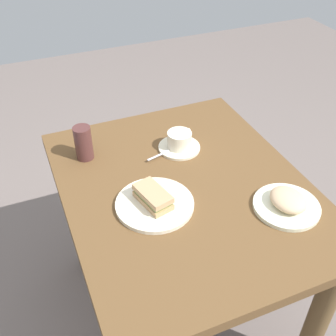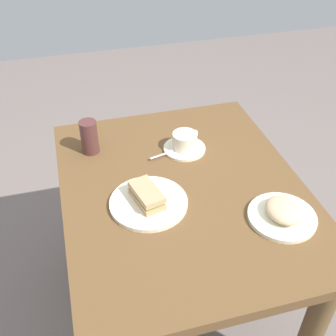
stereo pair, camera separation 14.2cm
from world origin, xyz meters
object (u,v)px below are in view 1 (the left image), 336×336
spoon (162,154)px  coffee_saucer (179,147)px  coffee_cup (180,139)px  drinking_glass (83,143)px  sandwich_front (153,197)px  dining_table (184,215)px  sandwich_plate (155,204)px  side_plate (286,206)px

spoon → coffee_saucer: bearing=-75.1°
coffee_cup → drinking_glass: size_ratio=0.86×
sandwich_front → coffee_cup: (0.26, -0.21, 0.00)m
dining_table → coffee_cup: bearing=-18.3°
coffee_cup → drinking_glass: bearing=76.7°
sandwich_plate → coffee_cup: coffee_cup is taller
sandwich_front → drinking_glass: size_ratio=1.13×
coffee_saucer → drinking_glass: size_ratio=1.23×
sandwich_plate → spoon: spoon is taller
dining_table → sandwich_front: (-0.05, 0.14, 0.18)m
sandwich_plate → coffee_cup: size_ratio=2.27×
sandwich_plate → drinking_glass: (0.34, 0.14, 0.06)m
sandwich_plate → side_plate: bearing=-113.9°
side_plate → drinking_glass: 0.74m
spoon → drinking_glass: (0.10, 0.26, 0.05)m
sandwich_front → drinking_glass: 0.37m
sandwich_front → coffee_cup: bearing=-38.7°
coffee_cup → dining_table: bearing=161.7°
sandwich_plate → drinking_glass: 0.37m
coffee_cup → drinking_glass: (0.08, 0.34, 0.02)m
sandwich_plate → spoon: 0.27m
coffee_saucer → drinking_glass: drinking_glass is taller
sandwich_plate → coffee_saucer: bearing=-37.7°
dining_table → sandwich_front: sandwich_front is taller
dining_table → side_plate: side_plate is taller
dining_table → drinking_glass: drinking_glass is taller
dining_table → side_plate: bearing=-131.3°
dining_table → sandwich_front: 0.23m
sandwich_plate → coffee_cup: (0.26, -0.20, 0.04)m
coffee_saucer → drinking_glass: bearing=76.5°
sandwich_front → coffee_saucer: bearing=-38.6°
dining_table → drinking_glass: bearing=43.7°
sandwich_front → coffee_saucer: 0.33m
dining_table → coffee_saucer: size_ratio=6.29×
coffee_saucer → side_plate: (-0.43, -0.18, 0.00)m
dining_table → sandwich_front: size_ratio=6.80×
sandwich_front → drinking_glass: bearing=22.4°
sandwich_front → coffee_cup: coffee_cup is taller
side_plate → drinking_glass: drinking_glass is taller
coffee_saucer → sandwich_plate: bearing=142.3°
spoon → side_plate: (-0.41, -0.26, -0.01)m
coffee_cup → spoon: size_ratio=1.14×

